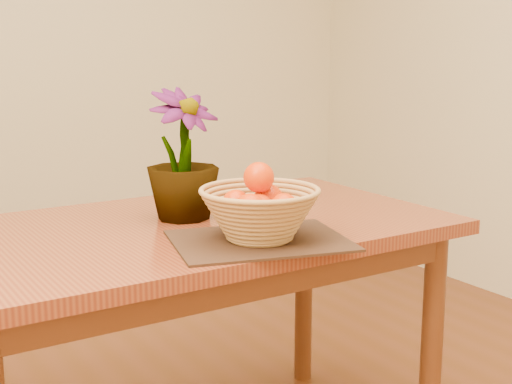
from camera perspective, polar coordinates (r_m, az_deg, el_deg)
wall_back at (r=3.76m, az=-19.42°, el=12.77°), size 4.00×0.02×2.70m
table at (r=1.99m, az=-5.11°, el=-4.93°), size 1.40×0.80×0.75m
placemat at (r=1.77m, az=0.30°, el=-3.91°), size 0.49×0.42×0.01m
wicker_basket at (r=1.76m, az=0.30°, el=-1.91°), size 0.30×0.30×0.12m
orange_pile at (r=1.75m, az=0.28°, el=-0.61°), size 0.18×0.17×0.14m
potted_plant at (r=1.99m, az=-5.90°, el=3.00°), size 0.25×0.25×0.37m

